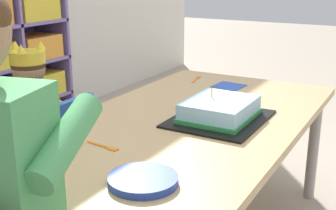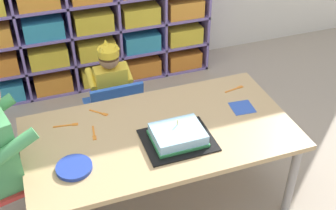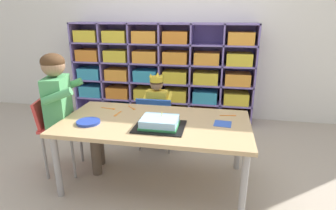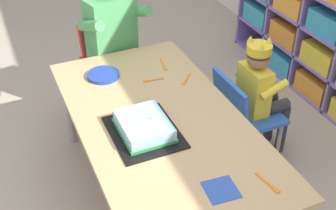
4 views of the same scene
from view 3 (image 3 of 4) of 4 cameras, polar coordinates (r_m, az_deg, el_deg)
ground at (r=2.47m, az=-2.56°, el=-15.40°), size 16.00×16.00×0.00m
classroom_back_wall at (r=3.76m, az=3.50°, el=18.00°), size 6.49×0.10×2.69m
storage_cubby_shelf at (r=3.67m, az=-1.27°, el=6.40°), size 2.39×0.32×1.27m
activity_table at (r=2.23m, az=-2.74°, el=-4.59°), size 1.51×0.79×0.55m
classroom_chair_blue at (r=2.83m, az=-2.55°, el=-2.69°), size 0.38×0.33×0.58m
child_with_crown at (r=2.88m, az=-2.15°, el=0.75°), size 0.30×0.31×0.81m
classroom_chair_adult_side at (r=2.61m, az=-22.28°, el=-3.90°), size 0.38×0.41×0.68m
adult_helper_seated at (r=2.50m, az=-20.57°, el=0.87°), size 0.47×0.45×1.07m
birthday_cake_on_tray at (r=2.08m, az=-1.76°, el=-3.80°), size 0.38×0.31×0.11m
paper_plate_stack at (r=2.25m, az=-16.22°, el=-3.42°), size 0.18×0.18×0.02m
paper_napkin_square at (r=2.19m, az=11.29°, el=-3.83°), size 0.14×0.14×0.00m
fork_beside_plate_stack at (r=2.38m, az=12.56°, el=-2.13°), size 0.14×0.04×0.00m
fork_near_child_seat at (r=2.39m, az=-10.49°, el=-1.85°), size 0.03×0.12×0.00m
fork_by_napkin at (r=2.53m, az=-7.52°, el=-0.58°), size 0.10×0.10×0.00m
fork_scattered_mid_table at (r=2.55m, az=-12.14°, el=-0.69°), size 0.14×0.03×0.00m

